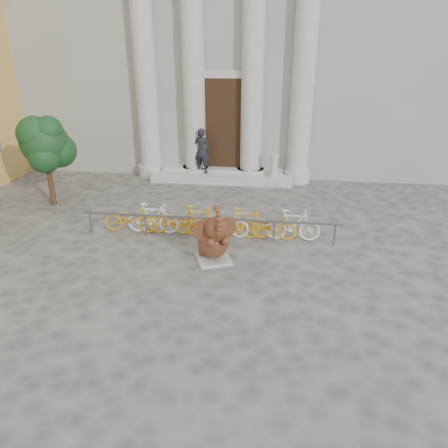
# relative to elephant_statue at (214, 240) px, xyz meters

# --- Properties ---
(ground) EXTENTS (80.00, 80.00, 0.00)m
(ground) POSITION_rel_elephant_statue_xyz_m (-0.70, -2.18, -0.65)
(ground) COLOR #474442
(ground) RESTS_ON ground
(classical_building) EXTENTS (22.00, 10.70, 12.00)m
(classical_building) POSITION_rel_elephant_statue_xyz_m (-0.70, 12.75, 5.33)
(classical_building) COLOR gray
(classical_building) RESTS_ON ground
(entrance_steps) EXTENTS (6.00, 1.20, 0.36)m
(entrance_steps) POSITION_rel_elephant_statue_xyz_m (-0.70, 7.22, -0.47)
(entrance_steps) COLOR #A8A59E
(entrance_steps) RESTS_ON ground
(elephant_statue) EXTENTS (1.21, 1.43, 1.80)m
(elephant_statue) POSITION_rel_elephant_statue_xyz_m (0.00, 0.00, 0.00)
(elephant_statue) COLOR #A8A59E
(elephant_statue) RESTS_ON ground
(bike_rack) EXTENTS (8.00, 0.53, 1.00)m
(bike_rack) POSITION_rel_elephant_statue_xyz_m (-0.39, 1.66, -0.15)
(bike_rack) COLOR slate
(bike_rack) RESTS_ON ground
(tree) EXTENTS (1.90, 1.73, 3.30)m
(tree) POSITION_rel_elephant_statue_xyz_m (-6.53, 3.64, 1.64)
(tree) COLOR #332114
(tree) RESTS_ON ground
(pedestrian) EXTENTS (0.77, 0.58, 1.91)m
(pedestrian) POSITION_rel_elephant_statue_xyz_m (-1.54, 7.14, 0.66)
(pedestrian) COLOR black
(pedestrian) RESTS_ON entrance_steps
(balustrade_post) EXTENTS (0.39, 0.39, 0.97)m
(balustrade_post) POSITION_rel_elephant_statue_xyz_m (1.50, 6.92, 0.15)
(balustrade_post) COLOR #A8A59E
(balustrade_post) RESTS_ON entrance_steps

